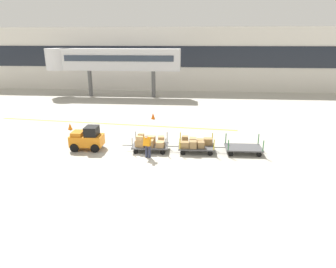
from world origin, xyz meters
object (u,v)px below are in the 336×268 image
baggage_cart_middle (195,144)px  safety_cone_far (70,126)px  baggage_tug (87,138)px  baggage_cart_tail (243,148)px  baggage_handler (147,145)px  safety_cone_near (153,116)px  baggage_cart_lead (150,143)px

baggage_cart_middle → safety_cone_far: baggage_cart_middle is taller
baggage_tug → baggage_cart_tail: 10.17m
baggage_cart_middle → baggage_handler: bearing=-155.9°
baggage_cart_middle → safety_cone_far: 10.87m
baggage_tug → baggage_cart_middle: (7.08, 0.15, -0.23)m
baggage_cart_tail → safety_cone_near: bearing=131.0°
baggage_cart_middle → baggage_handler: baggage_handler is taller
safety_cone_far → baggage_tug: bearing=-54.7°
baggage_tug → safety_cone_far: baggage_tug is taller
safety_cone_near → baggage_handler: bearing=-84.5°
baggage_cart_middle → baggage_handler: size_ratio=1.93×
baggage_cart_tail → safety_cone_far: bearing=162.9°
baggage_cart_middle → safety_cone_near: size_ratio=5.48×
baggage_cart_tail → safety_cone_near: baggage_cart_tail is taller
baggage_handler → baggage_cart_middle: bearing=24.1°
baggage_tug → baggage_handler: bearing=-15.4°
baggage_cart_lead → baggage_cart_tail: size_ratio=1.00×
baggage_cart_tail → baggage_handler: baggage_handler is taller
safety_cone_far → baggage_cart_middle: bearing=-22.0°
safety_cone_near → safety_cone_far: 7.36m
baggage_cart_middle → safety_cone_far: (-10.07, 4.07, -0.25)m
baggage_tug → baggage_cart_tail: size_ratio=0.70×
safety_cone_near → baggage_tug: bearing=-112.0°
safety_cone_far → baggage_handler: bearing=-36.9°
baggage_handler → safety_cone_near: 9.30m
baggage_cart_lead → baggage_cart_tail: bearing=1.0°
baggage_cart_tail → safety_cone_near: (-6.89, 7.91, -0.07)m
baggage_cart_lead → safety_cone_near: size_ratio=5.48×
safety_cone_near → baggage_cart_lead: bearing=-83.8°
baggage_cart_tail → safety_cone_far: 13.76m
baggage_cart_middle → safety_cone_far: bearing=158.0°
baggage_cart_tail → safety_cone_far: baggage_cart_tail is taller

